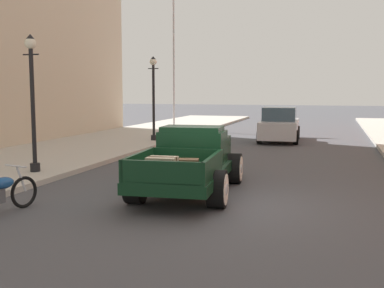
{
  "coord_description": "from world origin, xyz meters",
  "views": [
    {
      "loc": [
        2.67,
        -9.81,
        2.45
      ],
      "look_at": [
        -0.98,
        2.4,
        1.0
      ],
      "focal_mm": 44.17,
      "sensor_mm": 36.0,
      "label": 1
    }
  ],
  "objects_px": {
    "car_background_silver": "(279,125)",
    "street_lamp_far": "(153,92)",
    "street_lamp_near": "(32,93)",
    "hotrod_truck_dark_green": "(192,160)",
    "flagpole": "(177,36)"
  },
  "relations": [
    {
      "from": "hotrod_truck_dark_green",
      "to": "street_lamp_near",
      "type": "bearing_deg",
      "value": 174.13
    },
    {
      "from": "hotrod_truck_dark_green",
      "to": "flagpole",
      "type": "height_order",
      "value": "flagpole"
    },
    {
      "from": "street_lamp_far",
      "to": "flagpole",
      "type": "relative_size",
      "value": 0.42
    },
    {
      "from": "street_lamp_far",
      "to": "hotrod_truck_dark_green",
      "type": "bearing_deg",
      "value": -63.67
    },
    {
      "from": "hotrod_truck_dark_green",
      "to": "flagpole",
      "type": "relative_size",
      "value": 0.55
    },
    {
      "from": "street_lamp_near",
      "to": "hotrod_truck_dark_green",
      "type": "bearing_deg",
      "value": -5.87
    },
    {
      "from": "car_background_silver",
      "to": "flagpole",
      "type": "relative_size",
      "value": 0.48
    },
    {
      "from": "hotrod_truck_dark_green",
      "to": "street_lamp_far",
      "type": "xyz_separation_m",
      "value": [
        -4.66,
        9.41,
        1.63
      ]
    },
    {
      "from": "car_background_silver",
      "to": "hotrod_truck_dark_green",
      "type": "bearing_deg",
      "value": -93.85
    },
    {
      "from": "flagpole",
      "to": "street_lamp_near",
      "type": "bearing_deg",
      "value": -85.7
    },
    {
      "from": "car_background_silver",
      "to": "street_lamp_far",
      "type": "xyz_separation_m",
      "value": [
        -5.47,
        -2.66,
        1.62
      ]
    },
    {
      "from": "street_lamp_near",
      "to": "flagpole",
      "type": "distance_m",
      "value": 16.97
    },
    {
      "from": "hotrod_truck_dark_green",
      "to": "car_background_silver",
      "type": "relative_size",
      "value": 1.15
    },
    {
      "from": "hotrod_truck_dark_green",
      "to": "street_lamp_far",
      "type": "distance_m",
      "value": 10.63
    },
    {
      "from": "car_background_silver",
      "to": "street_lamp_far",
      "type": "bearing_deg",
      "value": -154.07
    }
  ]
}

